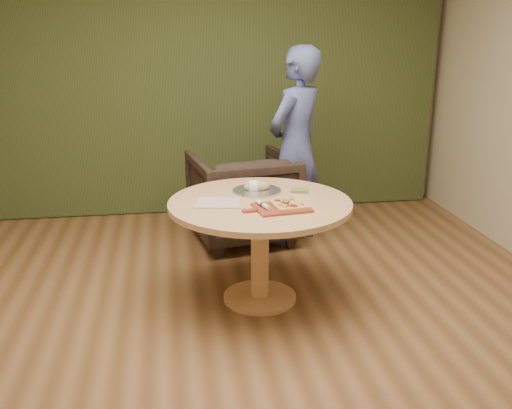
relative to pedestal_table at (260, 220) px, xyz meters
The scene contains 12 objects.
room_shell 1.07m from the pedestal_table, 103.79° to the right, with size 5.04×6.04×2.84m.
curtain 2.34m from the pedestal_table, 94.52° to the left, with size 4.80×0.14×2.78m, color #2F3C1B.
pedestal_table is the anchor object (origin of this frame).
pizza_paddle 0.27m from the pedestal_table, 62.16° to the right, with size 0.46×0.33×0.01m.
flatbread_pizza 0.31m from the pedestal_table, 50.28° to the right, with size 0.25×0.25×0.04m.
cutlery_roll 0.25m from the pedestal_table, 93.15° to the right, with size 0.08×0.20×0.03m.
newspaper 0.33m from the pedestal_table, behind, with size 0.30×0.25×0.01m, color white.
serving_tray 0.27m from the pedestal_table, 86.78° to the left, with size 0.36×0.36×0.02m.
bread_roll 0.29m from the pedestal_table, 89.04° to the left, with size 0.19×0.09×0.09m.
green_packet 0.40m from the pedestal_table, 29.39° to the left, with size 0.12×0.10×0.02m, color #58652D.
armchair 1.25m from the pedestal_table, 88.30° to the left, with size 0.87×0.82×0.90m, color black.
person_standing 1.27m from the pedestal_table, 66.02° to the left, with size 0.64×0.42×1.75m, color #47548E.
Camera 1 is at (-0.43, -3.01, 1.92)m, focal length 40.00 mm.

